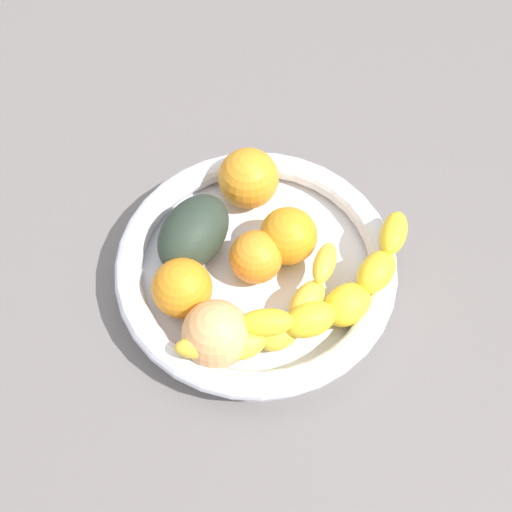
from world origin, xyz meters
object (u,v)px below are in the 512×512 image
object	(u,v)px
orange_front	(288,236)
orange_mid_left	(248,178)
orange_rear	(182,288)
orange_mid_right	(251,257)
banana_draped_left	(342,293)
banana_draped_right	(274,320)
fruit_bowl	(256,268)
avocado_dark	(193,233)
peach_blush	(216,334)

from	to	relation	value
orange_front	orange_mid_left	world-z (taller)	orange_mid_left
orange_rear	orange_mid_right	bearing A→B (deg)	173.37
banana_draped_left	banana_draped_right	bearing A→B (deg)	-12.83
fruit_bowl	avocado_dark	distance (cm)	7.61
banana_draped_left	orange_front	world-z (taller)	orange_front
banana_draped_left	avocado_dark	bearing A→B (deg)	-60.82
banana_draped_right	orange_mid_right	xyz separation A→B (cm)	(-2.35, -7.20, -0.04)
orange_mid_left	avocado_dark	world-z (taller)	orange_mid_left
orange_rear	peach_blush	distance (cm)	6.25
orange_mid_left	orange_rear	size ratio (longest dim) A/B	1.11
banana_draped_right	orange_front	xyz separation A→B (cm)	(-6.95, -6.92, 0.25)
banana_draped_right	orange_mid_right	bearing A→B (deg)	-108.07
fruit_bowl	banana_draped_left	bearing A→B (deg)	117.32
orange_mid_left	orange_rear	bearing A→B (deg)	28.79
banana_draped_left	peach_blush	bearing A→B (deg)	-15.41
orange_rear	orange_mid_left	bearing A→B (deg)	-151.21
banana_draped_left	orange_mid_right	world-z (taller)	same
banana_draped_left	orange_mid_left	bearing A→B (deg)	-92.05
fruit_bowl	banana_draped_right	xyz separation A→B (cm)	(2.78, 6.91, 2.29)
banana_draped_left	banana_draped_right	distance (cm)	7.38
banana_draped_right	orange_mid_left	xyz separation A→B (cm)	(-7.80, -15.39, 0.55)
banana_draped_left	avocado_dark	distance (cm)	16.74
orange_front	fruit_bowl	bearing A→B (deg)	0.12
banana_draped_left	peach_blush	world-z (taller)	peach_blush
fruit_bowl	orange_mid_right	xyz separation A→B (cm)	(0.43, -0.29, 2.25)
banana_draped_left	orange_mid_left	world-z (taller)	orange_mid_left
peach_blush	avocado_dark	bearing A→B (deg)	-112.27
banana_draped_right	orange_mid_left	bearing A→B (deg)	-116.88
banana_draped_right	avocado_dark	xyz separation A→B (cm)	(0.97, -12.98, 0.35)
orange_mid_right	avocado_dark	distance (cm)	6.67
banana_draped_left	orange_rear	world-z (taller)	orange_rear
fruit_bowl	banana_draped_right	size ratio (longest dim) A/B	1.46
orange_rear	avocado_dark	world-z (taller)	avocado_dark
orange_front	peach_blush	size ratio (longest dim) A/B	0.92
fruit_bowl	orange_front	size ratio (longest dim) A/B	4.81
orange_rear	peach_blush	xyz separation A→B (cm)	(0.07, 6.24, 0.27)
banana_draped_right	fruit_bowl	bearing A→B (deg)	-111.89
peach_blush	banana_draped_left	bearing A→B (deg)	164.59
banana_draped_right	orange_front	world-z (taller)	orange_front
banana_draped_right	orange_mid_right	world-z (taller)	orange_mid_right
orange_mid_left	peach_blush	xyz separation A→B (cm)	(13.32, 13.52, -0.05)
banana_draped_left	peach_blush	xyz separation A→B (cm)	(12.71, -3.50, 0.20)
avocado_dark	banana_draped_left	bearing A→B (deg)	119.18
orange_mid_right	avocado_dark	bearing A→B (deg)	-60.10
orange_rear	avocado_dark	distance (cm)	6.62
orange_front	orange_mid_right	size ratio (longest dim) A/B	1.10
banana_draped_left	orange_mid_right	bearing A→B (deg)	-61.30
orange_front	banana_draped_right	bearing A→B (deg)	44.88
orange_mid_left	orange_front	bearing A→B (deg)	84.24
orange_mid_right	orange_rear	world-z (taller)	orange_rear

